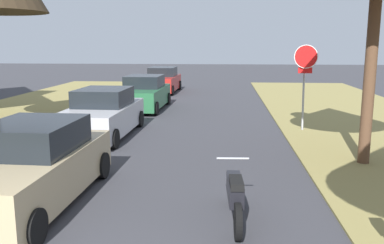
{
  "coord_description": "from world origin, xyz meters",
  "views": [
    {
      "loc": [
        1.6,
        -2.84,
        3.05
      ],
      "look_at": [
        0.93,
        5.54,
        1.46
      ],
      "focal_mm": 38.9,
      "sensor_mm": 36.0,
      "label": 1
    }
  ],
  "objects_px": {
    "stop_sign_far": "(305,69)",
    "parked_sedan_tan": "(31,167)",
    "parked_sedan_red": "(162,81)",
    "parked_motorcycle": "(235,195)",
    "parked_sedan_silver": "(103,114)",
    "parked_sedan_green": "(144,94)"
  },
  "relations": [
    {
      "from": "parked_sedan_red",
      "to": "parked_motorcycle",
      "type": "height_order",
      "value": "parked_sedan_red"
    },
    {
      "from": "stop_sign_far",
      "to": "parked_motorcycle",
      "type": "relative_size",
      "value": 1.45
    },
    {
      "from": "parked_sedan_silver",
      "to": "parked_sedan_red",
      "type": "xyz_separation_m",
      "value": [
        0.07,
        12.84,
        0.0
      ]
    },
    {
      "from": "parked_sedan_red",
      "to": "parked_motorcycle",
      "type": "relative_size",
      "value": 2.17
    },
    {
      "from": "stop_sign_far",
      "to": "parked_sedan_green",
      "type": "bearing_deg",
      "value": 145.25
    },
    {
      "from": "parked_sedan_green",
      "to": "parked_sedan_silver",
      "type": "bearing_deg",
      "value": -92.51
    },
    {
      "from": "parked_sedan_silver",
      "to": "stop_sign_far",
      "type": "bearing_deg",
      "value": 10.76
    },
    {
      "from": "stop_sign_far",
      "to": "parked_sedan_tan",
      "type": "height_order",
      "value": "stop_sign_far"
    },
    {
      "from": "parked_sedan_silver",
      "to": "parked_motorcycle",
      "type": "xyz_separation_m",
      "value": [
        4.26,
        -6.53,
        -0.24
      ]
    },
    {
      "from": "parked_sedan_tan",
      "to": "parked_sedan_green",
      "type": "relative_size",
      "value": 1.0
    },
    {
      "from": "parked_sedan_silver",
      "to": "parked_sedan_green",
      "type": "height_order",
      "value": "same"
    },
    {
      "from": "stop_sign_far",
      "to": "parked_sedan_green",
      "type": "relative_size",
      "value": 0.67
    },
    {
      "from": "stop_sign_far",
      "to": "parked_sedan_red",
      "type": "distance_m",
      "value": 13.44
    },
    {
      "from": "parked_motorcycle",
      "to": "parked_sedan_red",
      "type": "bearing_deg",
      "value": 102.2
    },
    {
      "from": "parked_sedan_tan",
      "to": "parked_sedan_silver",
      "type": "relative_size",
      "value": 1.0
    },
    {
      "from": "parked_sedan_silver",
      "to": "parked_sedan_tan",
      "type": "bearing_deg",
      "value": -86.55
    },
    {
      "from": "stop_sign_far",
      "to": "parked_motorcycle",
      "type": "xyz_separation_m",
      "value": [
        -2.55,
        -7.82,
        -1.71
      ]
    },
    {
      "from": "parked_sedan_red",
      "to": "parked_motorcycle",
      "type": "bearing_deg",
      "value": -77.8
    },
    {
      "from": "parked_sedan_red",
      "to": "parked_sedan_silver",
      "type": "bearing_deg",
      "value": -90.33
    },
    {
      "from": "parked_sedan_silver",
      "to": "parked_sedan_red",
      "type": "height_order",
      "value": "same"
    },
    {
      "from": "parked_motorcycle",
      "to": "parked_sedan_silver",
      "type": "bearing_deg",
      "value": 123.13
    },
    {
      "from": "parked_sedan_red",
      "to": "parked_motorcycle",
      "type": "distance_m",
      "value": 19.81
    }
  ]
}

